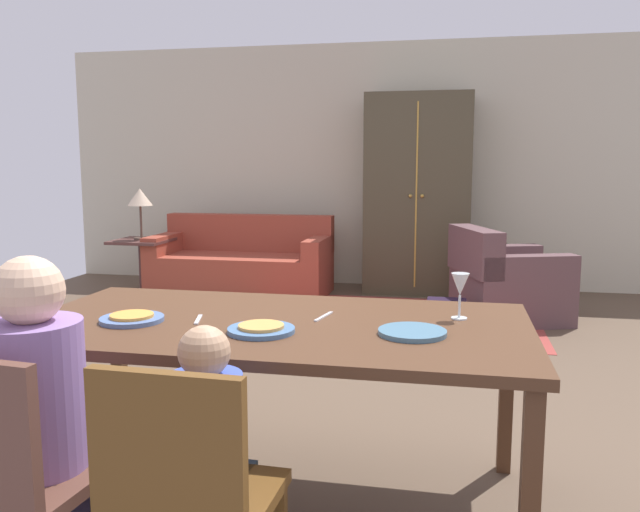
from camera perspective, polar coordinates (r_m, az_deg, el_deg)
The scene contains 22 objects.
ground_plane at distance 4.42m, azimuth 0.82°, elevation -10.17°, with size 7.46×6.37×0.02m, color brown.
back_wall at distance 7.40m, azimuth 5.54°, elevation 7.89°, with size 7.46×0.10×2.70m, color beige.
dining_table at distance 2.60m, azimuth -4.03°, elevation -7.05°, with size 2.00×1.04×0.76m.
plate_near_man at distance 2.67m, azimuth -16.22°, elevation -5.36°, with size 0.25×0.25×0.02m, color #5270A8.
pizza_near_man at distance 2.67m, azimuth -16.23°, elevation -5.05°, with size 0.17×0.17×0.01m, color gold.
plate_near_child at distance 2.41m, azimuth -5.20°, elevation -6.51°, with size 0.25×0.25×0.02m, color teal.
pizza_near_child at distance 2.41m, azimuth -5.20°, elevation -6.16°, with size 0.17×0.17×0.01m, color gold.
plate_near_woman at distance 2.40m, azimuth 8.13°, elevation -6.66°, with size 0.25×0.25×0.02m, color teal.
wine_glass at distance 2.64m, azimuth 12.23°, elevation -2.64°, with size 0.07×0.07×0.19m.
fork at distance 2.63m, azimuth -10.67°, elevation -5.51°, with size 0.02×0.15×0.01m, color silver.
knife at distance 2.64m, azimuth 0.32°, elevation -5.35°, with size 0.01×0.17×0.01m, color silver.
dining_chair_man at distance 2.16m, azimuth -25.88°, elevation -16.93°, with size 0.46×0.46×0.87m.
person_man at distance 2.28m, azimuth -22.93°, elevation -14.88°, with size 0.30×0.41×1.11m.
dining_chair_child at distance 1.90m, azimuth -11.60°, elevation -19.85°, with size 0.43×0.43×0.87m.
person_child at distance 2.07m, azimuth -9.50°, elevation -19.23°, with size 0.22×0.29×0.92m.
area_rug at distance 5.88m, azimuth 6.15°, elevation -5.43°, with size 2.60×1.80×0.01m, color #973933.
couch at distance 6.98m, azimuth -6.86°, elevation -0.77°, with size 1.87×0.86×0.82m.
armchair at distance 5.99m, azimuth 15.94°, elevation -2.36°, with size 1.09×1.08×0.82m.
armoire at distance 6.98m, azimuth 8.60°, elevation 5.36°, with size 1.10×0.59×2.10m.
side_table at distance 7.13m, azimuth -15.37°, elevation -0.22°, with size 0.56×0.56×0.58m.
table_lamp at distance 7.07m, azimuth -15.56°, elevation 4.85°, with size 0.26×0.26×0.54m.
handbag at distance 5.53m, azimuth 11.06°, elevation -5.05°, with size 0.32×0.16×0.26m, color black.
Camera 1 is at (0.77, -3.54, 1.38)m, focal length 36.36 mm.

